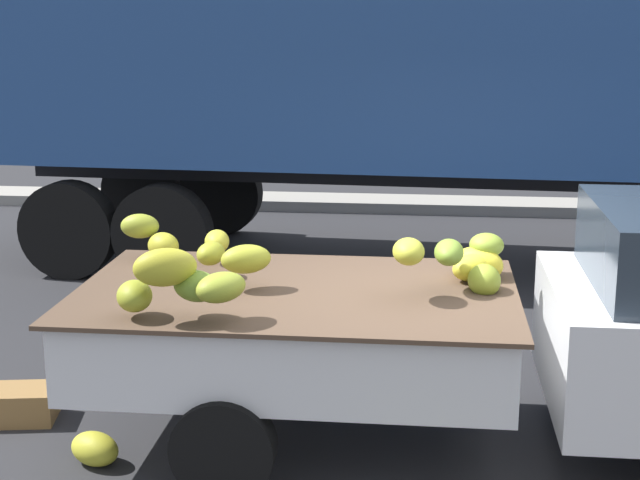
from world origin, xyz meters
name	(u,v)px	position (x,y,z in m)	size (l,w,h in m)	color
ground	(423,437)	(0.00, 0.00, 0.00)	(220.00, 220.00, 0.00)	#28282B
curb_strip	(427,205)	(0.00, 7.94, 0.08)	(80.00, 0.80, 0.16)	gray
pickup_truck	(610,329)	(1.18, -0.14, 0.89)	(5.19, 1.91, 1.70)	white
semi_trailer	(499,44)	(0.73, 4.71, 2.54)	(12.12, 3.21, 3.95)	navy
fallen_banana_bunch_near_tailgate	(95,449)	(-2.13, -0.65, 0.11)	(0.36, 0.24, 0.22)	gold
produce_crate	(19,404)	(-2.92, -0.03, 0.12)	(0.52, 0.36, 0.24)	olive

